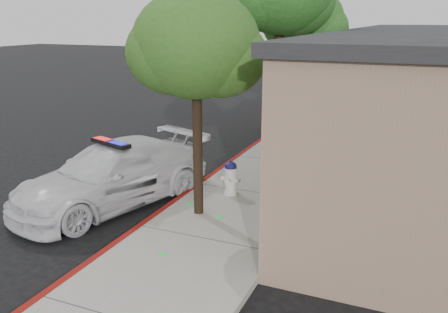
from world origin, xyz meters
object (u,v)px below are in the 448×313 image
Objects in this scene: police_car at (113,175)px; street_tree_near at (196,50)px; fire_hydrant at (230,178)px; street_tree_far at (305,24)px.

street_tree_near reaches higher than police_car.
fire_hydrant is 0.16× the size of street_tree_far.
fire_hydrant is at bearing 81.16° from street_tree_near.
police_car is at bearing -153.20° from fire_hydrant.
street_tree_near is at bearing -90.99° from street_tree_far.
street_tree_near is (-0.22, -1.43, 3.34)m from fire_hydrant.
fire_hydrant is at bearing 46.75° from police_car.
street_tree_far is at bearing 92.24° from police_car.
street_tree_far reaches higher than fire_hydrant.
street_tree_near is 0.90× the size of street_tree_far.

